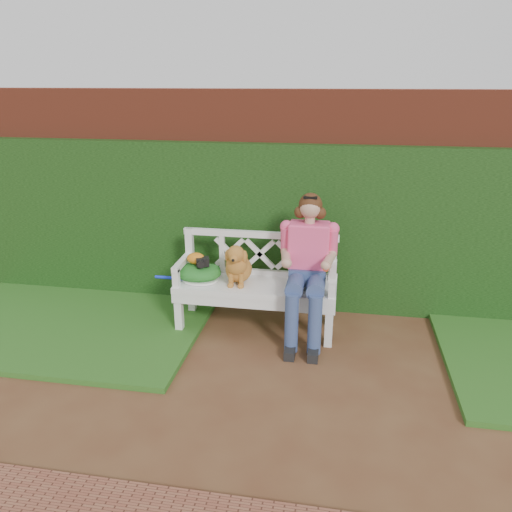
# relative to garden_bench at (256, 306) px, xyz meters

# --- Properties ---
(ground) EXTENTS (60.00, 60.00, 0.00)m
(ground) POSITION_rel_garden_bench_xyz_m (0.59, -1.08, -0.24)
(ground) COLOR #552F1C
(brick_wall) EXTENTS (10.00, 0.30, 2.20)m
(brick_wall) POSITION_rel_garden_bench_xyz_m (0.59, 0.82, 0.86)
(brick_wall) COLOR brown
(brick_wall) RESTS_ON ground
(ivy_hedge) EXTENTS (10.00, 0.18, 1.70)m
(ivy_hedge) POSITION_rel_garden_bench_xyz_m (0.59, 0.60, 0.61)
(ivy_hedge) COLOR #2A5E1F
(ivy_hedge) RESTS_ON ground
(grass_left) EXTENTS (2.60, 2.00, 0.05)m
(grass_left) POSITION_rel_garden_bench_xyz_m (-1.81, -0.18, -0.21)
(grass_left) COLOR #1E5D15
(grass_left) RESTS_ON ground
(garden_bench) EXTENTS (1.63, 0.76, 0.48)m
(garden_bench) POSITION_rel_garden_bench_xyz_m (0.00, 0.00, 0.00)
(garden_bench) COLOR white
(garden_bench) RESTS_ON ground
(seated_woman) EXTENTS (0.67, 0.82, 1.30)m
(seated_woman) POSITION_rel_garden_bench_xyz_m (0.48, -0.02, 0.41)
(seated_woman) COLOR #D44349
(seated_woman) RESTS_ON ground
(dog) EXTENTS (0.35, 0.42, 0.40)m
(dog) POSITION_rel_garden_bench_xyz_m (-0.17, -0.01, 0.44)
(dog) COLOR brown
(dog) RESTS_ON garden_bench
(tennis_racket) EXTENTS (0.70, 0.49, 0.03)m
(tennis_racket) POSITION_rel_garden_bench_xyz_m (-0.56, -0.05, 0.26)
(tennis_racket) COLOR silver
(tennis_racket) RESTS_ON garden_bench
(green_bag) EXTENTS (0.48, 0.39, 0.15)m
(green_bag) POSITION_rel_garden_bench_xyz_m (-0.56, -0.00, 0.32)
(green_bag) COLOR #217B18
(green_bag) RESTS_ON garden_bench
(camera_item) EXTENTS (0.14, 0.13, 0.08)m
(camera_item) POSITION_rel_garden_bench_xyz_m (-0.50, -0.03, 0.43)
(camera_item) COLOR black
(camera_item) RESTS_ON green_bag
(baseball_glove) EXTENTS (0.21, 0.18, 0.11)m
(baseball_glove) POSITION_rel_garden_bench_xyz_m (-0.58, 0.00, 0.45)
(baseball_glove) COLOR orange
(baseball_glove) RESTS_ON green_bag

